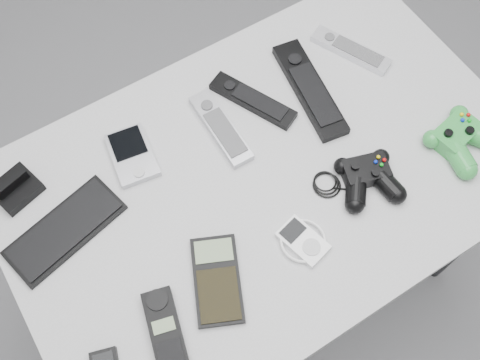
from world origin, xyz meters
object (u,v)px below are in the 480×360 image
controller_black (368,176)px  remote_silver_b (351,50)px  pda_keyboard (65,230)px  controller_green (461,137)px  mp3_player (303,241)px  cordless_handset (167,338)px  remote_silver_a (221,127)px  remote_black_b (310,89)px  desk (264,186)px  pda (132,155)px  remote_black_a (253,100)px  calculator (217,280)px

controller_black → remote_silver_b: bearing=76.6°
pda_keyboard → controller_green: (0.77, -0.25, 0.02)m
mp3_player → controller_green: 0.40m
remote_silver_b → cordless_handset: size_ratio=1.07×
remote_silver_a → remote_black_b: 0.21m
desk → controller_black: (0.16, -0.12, 0.08)m
desk → remote_black_b: 0.23m
remote_black_b → desk: bearing=-139.3°
controller_green → pda_keyboard: bearing=151.5°
pda → remote_silver_a: bearing=-3.3°
pda → remote_silver_a: size_ratio=0.66×
controller_black → pda: bearing=159.3°
remote_silver_a → remote_silver_b: bearing=4.3°
remote_black_a → controller_green: (0.31, -0.31, 0.01)m
remote_silver_b → cordless_handset: cordless_handset is taller
pda → calculator: size_ratio=0.76×
calculator → remote_black_a: bearing=72.7°
controller_green → mp3_player: bearing=170.8°
remote_black_b → mp3_player: remote_black_b is taller
remote_black_b → controller_green: size_ratio=1.78×
pda → remote_black_b: bearing=0.4°
pda_keyboard → remote_black_a: 0.47m
remote_black_b → controller_green: controller_green is taller
controller_green → pda: bearing=140.5°
remote_black_b → cordless_handset: (-0.52, -0.30, 0.00)m
desk → cordless_handset: bearing=-150.6°
controller_green → remote_black_a: bearing=124.3°
remote_silver_a → calculator: (-0.17, -0.28, -0.00)m
pda → mp3_player: pda is taller
desk → pda: pda is taller
desk → remote_silver_b: (0.33, 0.15, 0.07)m
remote_black_b → controller_green: (0.19, -0.27, 0.01)m
mp3_player → controller_green: bearing=-12.4°
pda_keyboard → calculator: 0.31m
remote_black_a → remote_black_b: remote_black_b is taller
desk → remote_silver_a: (-0.02, 0.14, 0.07)m
pda_keyboard → remote_black_a: remote_black_a is taller
remote_black_a → calculator: remote_black_a is taller
controller_black → controller_green: bearing=9.7°
desk → remote_black_a: 0.19m
remote_black_a → remote_black_b: bearing=-44.2°
pda_keyboard → controller_black: (0.56, -0.22, 0.01)m
remote_black_b → calculator: bearing=-137.3°
remote_silver_b → controller_green: bearing=-106.0°
remote_black_a → controller_green: size_ratio=1.36×
desk → pda_keyboard: pda_keyboard is taller
remote_black_b → remote_black_a: bearing=170.0°
pda_keyboard → remote_silver_a: remote_silver_a is taller
calculator → remote_silver_a: bearing=82.3°
cordless_handset → controller_green: controller_green is taller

